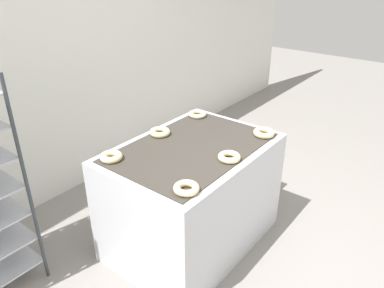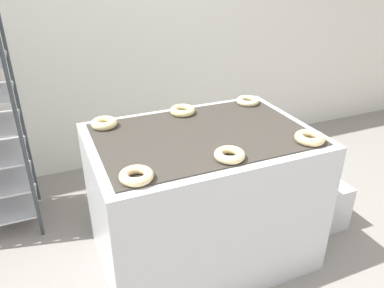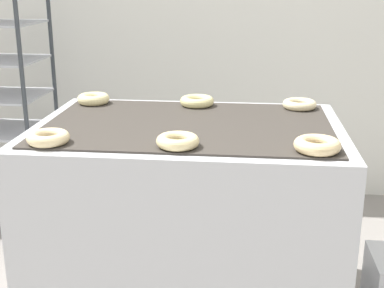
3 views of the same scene
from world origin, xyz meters
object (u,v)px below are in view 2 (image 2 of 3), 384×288
(donut_near_right, at_px, (310,138))
(donut_far_left, at_px, (104,123))
(donut_far_right, at_px, (248,101))
(donut_near_center, at_px, (230,155))
(donut_near_left, at_px, (136,176))
(glaze_bin, at_px, (322,204))
(fryer_machine, at_px, (202,197))
(donut_far_center, at_px, (182,110))

(donut_near_right, height_order, donut_far_left, same)
(donut_far_right, bearing_deg, donut_far_left, -179.64)
(donut_near_center, xyz_separation_m, donut_far_left, (-0.49, 0.62, 0.00))
(donut_near_left, distance_m, donut_near_center, 0.47)
(glaze_bin, xyz_separation_m, donut_near_right, (-0.43, -0.25, 0.72))
(fryer_machine, bearing_deg, donut_far_left, 147.70)
(donut_near_left, bearing_deg, donut_near_center, 1.17)
(donut_near_right, relative_size, donut_far_right, 1.06)
(donut_near_center, relative_size, donut_far_right, 1.00)
(donut_far_right, bearing_deg, donut_near_center, -126.95)
(donut_far_center, bearing_deg, glaze_bin, -22.64)
(donut_near_center, bearing_deg, donut_far_right, 53.05)
(glaze_bin, distance_m, donut_near_center, 1.19)
(donut_near_left, relative_size, donut_far_center, 0.98)
(glaze_bin, bearing_deg, donut_far_left, 165.19)
(donut_far_center, relative_size, donut_far_right, 1.03)
(donut_near_left, xyz_separation_m, donut_far_center, (0.47, 0.64, 0.00))
(donut_near_center, relative_size, donut_near_right, 0.95)
(glaze_bin, bearing_deg, donut_near_right, -149.89)
(donut_near_right, height_order, donut_far_center, donut_near_right)
(donut_far_left, xyz_separation_m, donut_far_right, (0.96, 0.01, -0.00))
(glaze_bin, height_order, donut_far_right, donut_far_right)
(donut_near_center, distance_m, donut_near_right, 0.48)
(donut_near_right, xyz_separation_m, donut_far_left, (-0.97, 0.62, 0.00))
(glaze_bin, relative_size, donut_near_left, 2.13)
(donut_far_center, bearing_deg, fryer_machine, -90.92)
(donut_near_left, distance_m, donut_near_right, 0.95)
(donut_far_left, height_order, donut_far_center, donut_far_left)
(glaze_bin, bearing_deg, donut_near_center, -164.61)
(donut_near_left, bearing_deg, fryer_machine, 34.70)
(fryer_machine, distance_m, donut_far_left, 0.73)
(fryer_machine, bearing_deg, donut_far_right, 33.43)
(donut_near_center, bearing_deg, donut_far_left, 128.05)
(donut_near_left, height_order, donut_far_left, donut_far_left)
(fryer_machine, xyz_separation_m, donut_near_right, (0.48, -0.31, 0.45))
(fryer_machine, height_order, donut_far_center, donut_far_center)
(donut_far_left, relative_size, donut_far_right, 0.99)
(fryer_machine, relative_size, donut_far_left, 8.35)
(fryer_machine, xyz_separation_m, glaze_bin, (0.92, -0.06, -0.26))
(donut_near_right, xyz_separation_m, donut_far_center, (-0.48, 0.63, -0.00))
(donut_near_right, relative_size, donut_far_center, 1.03)
(donut_far_left, xyz_separation_m, donut_far_center, (0.49, 0.01, -0.00))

